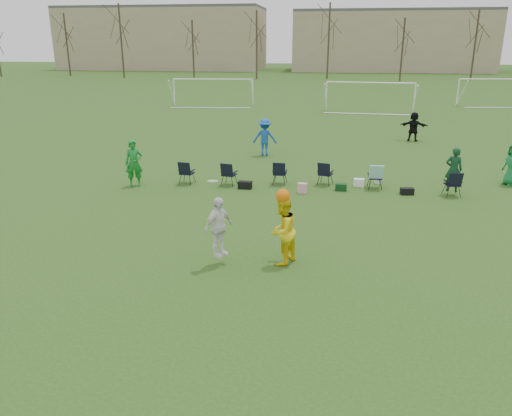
% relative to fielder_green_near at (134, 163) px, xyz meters
% --- Properties ---
extents(ground, '(260.00, 260.00, 0.00)m').
position_rel_fielder_green_near_xyz_m(ground, '(7.07, -7.03, -0.96)').
color(ground, '#294D18').
rests_on(ground, ground).
extents(fielder_green_near, '(0.81, 0.65, 1.92)m').
position_rel_fielder_green_near_xyz_m(fielder_green_near, '(0.00, 0.00, 0.00)').
color(fielder_green_near, '#157B29').
rests_on(fielder_green_near, ground).
extents(fielder_blue, '(1.25, 0.74, 1.91)m').
position_rel_fielder_green_near_xyz_m(fielder_blue, '(4.53, 6.59, -0.00)').
color(fielder_blue, '#174DAD').
rests_on(fielder_blue, ground).
extents(fielder_black, '(1.68, 0.89, 1.73)m').
position_rel_fielder_green_near_xyz_m(fielder_black, '(12.79, 11.82, -0.09)').
color(fielder_black, black).
rests_on(fielder_black, ground).
extents(center_contest, '(2.59, 1.40, 2.36)m').
position_rel_fielder_green_near_xyz_m(center_contest, '(6.18, -6.77, 0.05)').
color(center_contest, white).
rests_on(center_contest, ground).
extents(sideline_setup, '(11.29, 2.10, 1.87)m').
position_rel_fielder_green_near_xyz_m(sideline_setup, '(7.97, 0.84, -0.42)').
color(sideline_setup, '#0F3A21').
rests_on(sideline_setup, ground).
extents(goal_left, '(7.39, 0.76, 2.46)m').
position_rel_fielder_green_near_xyz_m(goal_left, '(-2.93, 26.97, 0.97)').
color(goal_left, white).
rests_on(goal_left, ground).
extents(goal_mid, '(7.40, 0.63, 2.46)m').
position_rel_fielder_green_near_xyz_m(goal_mid, '(11.07, 24.97, 0.97)').
color(goal_mid, white).
rests_on(goal_mid, ground).
extents(goal_right, '(7.35, 1.14, 2.46)m').
position_rel_fielder_green_near_xyz_m(goal_right, '(23.07, 30.97, 0.97)').
color(goal_right, white).
rests_on(goal_right, ground).
extents(tree_line, '(110.28, 3.28, 11.40)m').
position_rel_fielder_green_near_xyz_m(tree_line, '(7.31, 62.82, 4.13)').
color(tree_line, '#382B21').
rests_on(tree_line, ground).
extents(building_row, '(126.00, 16.00, 13.00)m').
position_rel_fielder_green_near_xyz_m(building_row, '(13.80, 88.97, 5.03)').
color(building_row, tan).
rests_on(building_row, ground).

